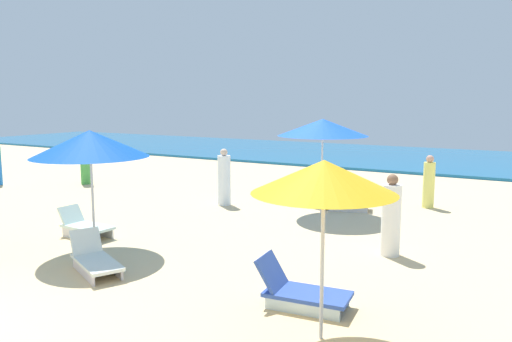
{
  "coord_description": "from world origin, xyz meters",
  "views": [
    {
      "loc": [
        7.46,
        -2.04,
        3.11
      ],
      "look_at": [
        0.28,
        10.4,
        1.03
      ],
      "focal_mm": 34.92,
      "sensor_mm": 36.0,
      "label": 1
    }
  ],
  "objects": [
    {
      "name": "beachgoer_6",
      "position": [
        -0.59,
        10.04,
        0.77
      ],
      "size": [
        0.41,
        0.41,
        1.67
      ],
      "rotation": [
        0.0,
        0.0,
        3.07
      ],
      "color": "white",
      "rests_on": "ground_plane"
    },
    {
      "name": "umbrella_1",
      "position": [
        2.35,
        10.39,
        2.36
      ],
      "size": [
        2.43,
        2.43,
        2.59
      ],
      "color": "silver",
      "rests_on": "ground_plane"
    },
    {
      "name": "beachgoer_5",
      "position": [
        4.96,
        7.68,
        0.76
      ],
      "size": [
        0.52,
        0.52,
        1.65
      ],
      "rotation": [
        0.0,
        0.0,
        0.53
      ],
      "color": "white",
      "rests_on": "ground_plane"
    },
    {
      "name": "umbrella_0",
      "position": [
        5.13,
        3.71,
        2.14
      ],
      "size": [
        1.85,
        1.85,
        2.36
      ],
      "color": "silver",
      "rests_on": "ground_plane"
    },
    {
      "name": "ocean",
      "position": [
        0.0,
        24.44,
        0.06
      ],
      "size": [
        60.0,
        11.11,
        0.12
      ],
      "primitive_type": "cube",
      "color": "#17649B",
      "rests_on": "ground_plane"
    },
    {
      "name": "umbrella_2",
      "position": [
        -0.39,
        4.91,
        2.23
      ],
      "size": [
        2.34,
        2.34,
        2.5
      ],
      "color": "silver",
      "rests_on": "ground_plane"
    },
    {
      "name": "beachgoer_4",
      "position": [
        -7.06,
        10.56,
        0.79
      ],
      "size": [
        0.43,
        0.43,
        1.7
      ],
      "rotation": [
        0.0,
        0.0,
        2.95
      ],
      "color": "green",
      "rests_on": "ground_plane"
    },
    {
      "name": "lounge_chair_1_1",
      "position": [
        2.74,
        11.17,
        0.24
      ],
      "size": [
        1.41,
        0.98,
        0.69
      ],
      "rotation": [
        0.0,
        0.0,
        1.86
      ],
      "color": "silver",
      "rests_on": "ground_plane"
    },
    {
      "name": "beachgoer_0",
      "position": [
        4.72,
        12.67,
        0.71
      ],
      "size": [
        0.42,
        0.42,
        1.53
      ],
      "rotation": [
        0.0,
        0.0,
        4.31
      ],
      "color": "#F6F071",
      "rests_on": "ground_plane"
    },
    {
      "name": "lounge_chair_2_0",
      "position": [
        -1.41,
        5.54,
        0.25
      ],
      "size": [
        1.35,
        0.64,
        0.67
      ],
      "rotation": [
        0.0,
        0.0,
        1.52
      ],
      "color": "silver",
      "rests_on": "ground_plane"
    },
    {
      "name": "lounge_chair_2_1",
      "position": [
        0.58,
        4.03,
        0.22
      ],
      "size": [
        1.55,
        1.12,
        0.68
      ],
      "rotation": [
        0.0,
        0.0,
        1.13
      ],
      "color": "silver",
      "rests_on": "ground_plane"
    },
    {
      "name": "lounge_chair_1_0",
      "position": [
        1.65,
        11.28,
        0.23
      ],
      "size": [
        1.59,
        1.05,
        0.62
      ],
      "rotation": [
        0.0,
        0.0,
        1.24
      ],
      "color": "silver",
      "rests_on": "ground_plane"
    },
    {
      "name": "lounge_chair_0_0",
      "position": [
        4.45,
        4.5,
        0.25
      ],
      "size": [
        1.45,
        0.79,
        0.73
      ],
      "rotation": [
        0.0,
        0.0,
        1.68
      ],
      "color": "silver",
      "rests_on": "ground_plane"
    }
  ]
}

